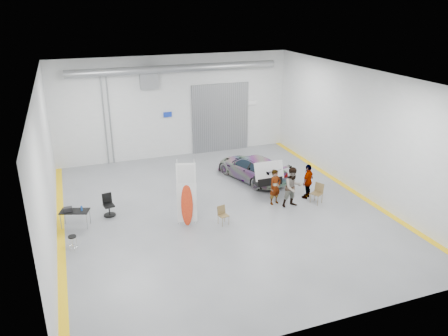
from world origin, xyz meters
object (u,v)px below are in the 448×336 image
object	(u,v)px
person_c	(308,181)
office_chair	(109,206)
person_a	(275,187)
surfboard_display	(188,199)
sedan_car	(252,168)
folding_chair_near	(223,219)
shop_stool	(73,244)
folding_chair_far	(316,197)
work_table	(73,211)
person_b	(293,187)

from	to	relation	value
person_c	office_chair	size ratio (longest dim) A/B	1.72
person_a	surfboard_display	xyz separation A→B (m)	(-4.29, -0.57, 0.34)
sedan_car	person_a	bearing A→B (deg)	70.07
sedan_car	folding_chair_near	size ratio (longest dim) A/B	5.45
person_a	office_chair	bearing A→B (deg)	152.93
surfboard_display	office_chair	world-z (taller)	surfboard_display
folding_chair_near	shop_stool	world-z (taller)	folding_chair_near
surfboard_display	sedan_car	bearing A→B (deg)	54.34
surfboard_display	folding_chair_near	bearing A→B (deg)	-5.41
folding_chair_far	work_table	distance (m)	10.80
folding_chair_near	work_table	bearing A→B (deg)	148.52
folding_chair_near	person_a	bearing A→B (deg)	6.66
person_b	folding_chair_far	distance (m)	1.38
person_b	folding_chair_near	size ratio (longest dim) A/B	2.36
folding_chair_near	surfboard_display	bearing A→B (deg)	146.38
sedan_car	work_table	world-z (taller)	sedan_car
person_a	office_chair	distance (m)	7.51
shop_stool	work_table	xyz separation A→B (m)	(0.12, 1.96, 0.42)
person_a	person_b	world-z (taller)	person_b
person_a	folding_chair_far	world-z (taller)	person_a
person_a	folding_chair_near	bearing A→B (deg)	-175.87
shop_stool	folding_chair_far	bearing A→B (deg)	2.59
folding_chair_near	folding_chair_far	size ratio (longest dim) A/B	0.85
person_c	work_table	distance (m)	10.63
surfboard_display	office_chair	xyz separation A→B (m)	(-3.07, 2.01, -0.75)
shop_stool	work_table	bearing A→B (deg)	86.58
folding_chair_near	office_chair	distance (m)	5.10
person_c	folding_chair_far	size ratio (longest dim) A/B	1.79
folding_chair_far	shop_stool	size ratio (longest dim) A/B	1.50
surfboard_display	work_table	world-z (taller)	surfboard_display
work_table	person_c	bearing A→B (deg)	-4.34
surfboard_display	work_table	bearing A→B (deg)	177.40
surfboard_display	work_table	distance (m)	4.79
person_c	office_chair	xyz separation A→B (m)	(-9.11, 1.39, -0.42)
sedan_car	person_b	world-z (taller)	person_b
work_table	sedan_car	bearing A→B (deg)	14.15
person_c	surfboard_display	bearing A→B (deg)	-29.63
surfboard_display	folding_chair_near	size ratio (longest dim) A/B	3.64
sedan_car	person_a	world-z (taller)	person_a
folding_chair_near	work_table	xyz separation A→B (m)	(-5.92, 1.93, 0.48)
folding_chair_near	work_table	distance (m)	6.25
surfboard_display	folding_chair_near	distance (m)	1.73
sedan_car	office_chair	world-z (taller)	sedan_car
folding_chair_near	folding_chair_far	xyz separation A→B (m)	(4.77, 0.45, 0.05)
folding_chair_far	shop_stool	world-z (taller)	folding_chair_far
person_c	shop_stool	size ratio (longest dim) A/B	2.69
person_c	work_table	bearing A→B (deg)	-39.84
folding_chair_far	work_table	bearing A→B (deg)	-125.70
person_a	folding_chair_near	xyz separation A→B (m)	(-2.92, -1.07, -0.59)
surfboard_display	shop_stool	bearing A→B (deg)	-158.64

